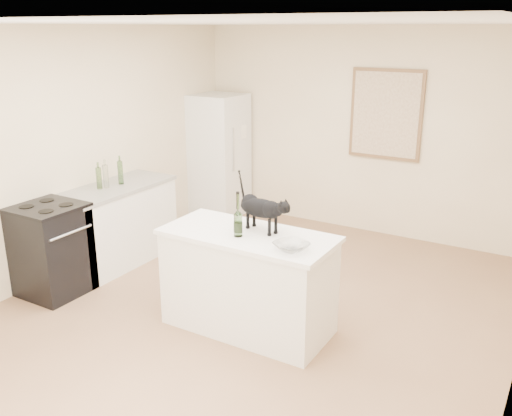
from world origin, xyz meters
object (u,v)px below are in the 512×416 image
object	(u,v)px
fridge	(218,156)
wine_bottle	(238,217)
stove	(52,251)
glass_bowl	(291,247)
black_cat	(261,211)

from	to	relation	value
fridge	wine_bottle	distance (m)	3.34
stove	fridge	world-z (taller)	fridge
fridge	wine_bottle	bearing A→B (deg)	-52.76
wine_bottle	fridge	bearing A→B (deg)	127.24
glass_bowl	fridge	bearing A→B (deg)	133.25
wine_bottle	stove	bearing A→B (deg)	-171.58
fridge	glass_bowl	xyz separation A→B (m)	(2.54, -2.70, 0.08)
black_cat	glass_bowl	xyz separation A→B (m)	(0.43, -0.26, -0.15)
black_cat	wine_bottle	xyz separation A→B (m)	(-0.10, -0.21, -0.01)
black_cat	wine_bottle	distance (m)	0.23
fridge	glass_bowl	world-z (taller)	fridge
stove	black_cat	world-z (taller)	black_cat
black_cat	fridge	bearing A→B (deg)	145.30
fridge	black_cat	size ratio (longest dim) A/B	3.26
fridge	wine_bottle	world-z (taller)	fridge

